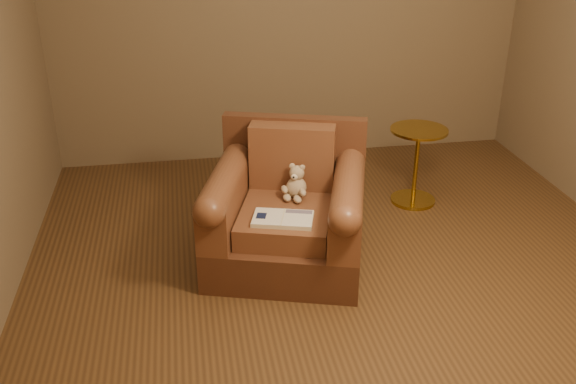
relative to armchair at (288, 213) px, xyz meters
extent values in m
plane|color=brown|center=(0.33, -0.22, -0.33)|extent=(4.00, 4.00, 0.00)
cube|color=brown|center=(0.33, 1.78, 1.02)|extent=(4.00, 0.02, 2.70)
cube|color=brown|center=(0.33, -2.22, 1.02)|extent=(4.00, 0.02, 2.70)
cube|color=#522D1B|center=(-0.01, -0.04, -0.20)|extent=(1.17, 1.14, 0.26)
cube|color=#522D1B|center=(0.11, 0.34, 0.23)|extent=(0.93, 0.37, 0.59)
cube|color=brown|center=(-0.03, -0.09, 0.01)|extent=(0.72, 0.79, 0.14)
cube|color=brown|center=(0.07, 0.23, 0.29)|extent=(0.57, 0.30, 0.43)
cube|color=brown|center=(-0.39, 0.03, 0.09)|extent=(0.42, 0.82, 0.30)
cube|color=brown|center=(0.34, -0.20, 0.09)|extent=(0.42, 0.82, 0.30)
cylinder|color=brown|center=(-0.39, 0.03, 0.24)|extent=(0.42, 0.82, 0.19)
cylinder|color=brown|center=(0.34, -0.20, 0.24)|extent=(0.42, 0.82, 0.19)
ellipsoid|color=tan|center=(0.07, 0.07, 0.14)|extent=(0.13, 0.12, 0.14)
sphere|color=tan|center=(0.07, 0.08, 0.24)|extent=(0.10, 0.10, 0.10)
ellipsoid|color=tan|center=(0.05, 0.10, 0.28)|extent=(0.04, 0.02, 0.04)
ellipsoid|color=tan|center=(0.10, 0.07, 0.28)|extent=(0.04, 0.02, 0.04)
ellipsoid|color=beige|center=(0.05, 0.04, 0.23)|extent=(0.05, 0.03, 0.04)
sphere|color=black|center=(0.04, 0.03, 0.23)|extent=(0.01, 0.01, 0.01)
ellipsoid|color=tan|center=(-0.01, 0.06, 0.14)|extent=(0.04, 0.09, 0.04)
ellipsoid|color=tan|center=(0.09, 0.00, 0.14)|extent=(0.04, 0.09, 0.04)
ellipsoid|color=tan|center=(0.00, 0.02, 0.10)|extent=(0.05, 0.09, 0.04)
ellipsoid|color=tan|center=(0.06, -0.01, 0.10)|extent=(0.05, 0.09, 0.04)
cube|color=beige|center=(-0.07, -0.24, 0.09)|extent=(0.40, 0.30, 0.02)
cube|color=white|center=(-0.16, -0.22, 0.10)|extent=(0.22, 0.25, 0.00)
cube|color=white|center=(0.02, -0.27, 0.10)|extent=(0.22, 0.25, 0.00)
cube|color=beige|center=(-0.07, -0.24, 0.10)|extent=(0.07, 0.21, 0.00)
cube|color=#0F1638|center=(-0.19, -0.21, 0.11)|extent=(0.08, 0.09, 0.00)
cube|color=slate|center=(0.04, -0.19, 0.11)|extent=(0.17, 0.09, 0.00)
cylinder|color=gold|center=(1.09, 0.65, -0.32)|extent=(0.34, 0.34, 0.03)
cylinder|color=gold|center=(1.09, 0.65, -0.03)|extent=(0.03, 0.03, 0.55)
cylinder|color=gold|center=(1.09, 0.65, 0.25)|extent=(0.42, 0.42, 0.02)
cylinder|color=gold|center=(1.09, 0.65, 0.24)|extent=(0.03, 0.03, 0.02)
camera|label=1|loc=(-0.61, -3.55, 1.89)|focal=40.00mm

